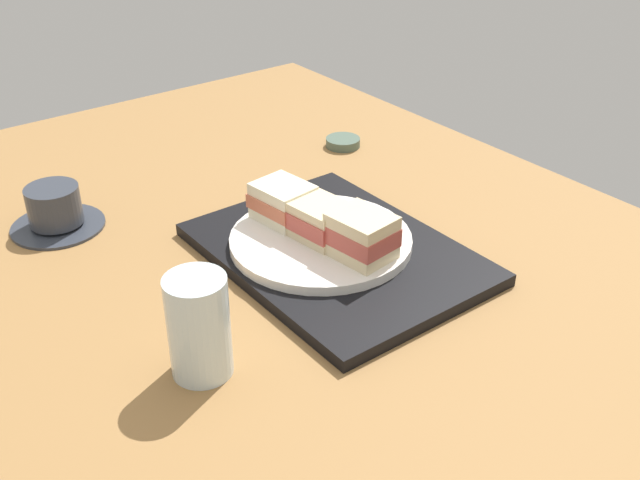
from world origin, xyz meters
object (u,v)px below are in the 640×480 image
at_px(coffee_cup, 55,210).
at_px(drinking_glass, 199,326).
at_px(sandwich_plate, 321,240).
at_px(small_sauce_dish, 343,142).
at_px(sandwich_middle, 321,220).
at_px(sandwich_far, 283,202).
at_px(sandwich_near, 362,236).

bearing_deg(coffee_cup, drinking_glass, -178.84).
relative_size(sandwich_plate, small_sauce_dish, 4.05).
distance_m(sandwich_middle, coffee_cup, 0.38).
height_order(sandwich_middle, coffee_cup, sandwich_middle).
relative_size(sandwich_far, drinking_glass, 0.74).
distance_m(sandwich_near, coffee_cup, 0.44).
relative_size(sandwich_near, small_sauce_dish, 1.43).
xyz_separation_m(sandwich_plate, sandwich_middle, (0.00, 0.00, 0.03)).
xyz_separation_m(sandwich_far, coffee_cup, (0.21, 0.23, -0.03)).
bearing_deg(sandwich_near, sandwich_middle, 9.19).
bearing_deg(sandwich_near, coffee_cup, 36.18).
height_order(sandwich_plate, sandwich_near, sandwich_near).
xyz_separation_m(sandwich_middle, sandwich_far, (0.07, 0.01, 0.00)).
height_order(sandwich_near, coffee_cup, sandwich_near).
distance_m(sandwich_near, small_sauce_dish, 0.41).
relative_size(sandwich_plate, sandwich_far, 2.80).
relative_size(sandwich_plate, sandwich_near, 2.84).
bearing_deg(sandwich_middle, small_sauce_dish, -43.50).
bearing_deg(drinking_glass, sandwich_far, -52.26).
bearing_deg(sandwich_near, drinking_glass, 99.08).
distance_m(sandwich_middle, small_sauce_dish, 0.36).
bearing_deg(sandwich_near, small_sauce_dish, -35.71).
xyz_separation_m(sandwich_far, small_sauce_dish, (0.19, -0.26, -0.05)).
bearing_deg(drinking_glass, sandwich_middle, -65.64).
height_order(sandwich_near, drinking_glass, drinking_glass).
xyz_separation_m(sandwich_plate, sandwich_near, (-0.07, -0.01, 0.03)).
relative_size(sandwich_middle, drinking_glass, 0.72).
distance_m(sandwich_plate, sandwich_near, 0.08).
xyz_separation_m(coffee_cup, small_sauce_dish, (-0.02, -0.49, -0.02)).
relative_size(drinking_glass, small_sauce_dish, 1.96).
relative_size(sandwich_middle, small_sauce_dish, 1.41).
xyz_separation_m(sandwich_plate, drinking_glass, (-0.11, 0.24, 0.03)).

